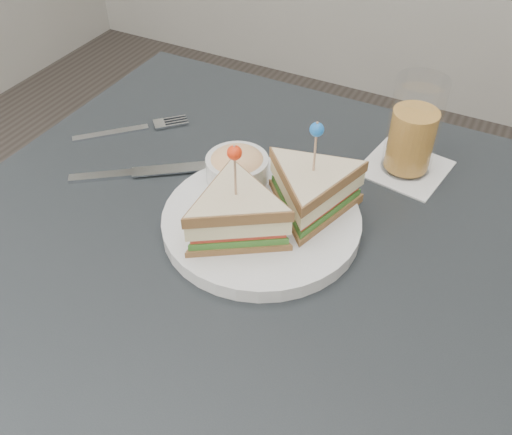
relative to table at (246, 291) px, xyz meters
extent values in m
cube|color=black|center=(0.00, 0.00, 0.06)|extent=(0.80, 0.80, 0.03)
cylinder|color=black|center=(-0.35, 0.35, -0.31)|extent=(0.04, 0.04, 0.72)
cylinder|color=black|center=(0.35, 0.35, -0.31)|extent=(0.04, 0.04, 0.72)
cylinder|color=silver|center=(0.00, 0.05, 0.08)|extent=(0.26, 0.26, 0.01)
cylinder|color=silver|center=(0.00, 0.05, 0.09)|extent=(0.26, 0.26, 0.00)
cylinder|color=tan|center=(-0.01, 0.00, 0.18)|extent=(0.00, 0.00, 0.08)
sphere|color=red|center=(-0.01, 0.00, 0.21)|extent=(0.02, 0.02, 0.02)
cylinder|color=tan|center=(0.05, 0.09, 0.18)|extent=(0.00, 0.00, 0.08)
sphere|color=#175CAE|center=(0.05, 0.09, 0.21)|extent=(0.02, 0.02, 0.02)
cylinder|color=silver|center=(-0.06, 0.10, 0.11)|extent=(0.09, 0.09, 0.04)
ellipsoid|color=#E0B772|center=(-0.06, 0.10, 0.12)|extent=(0.08, 0.08, 0.03)
cube|color=silver|center=(-0.31, 0.13, 0.08)|extent=(0.09, 0.09, 0.00)
cube|color=silver|center=(-0.25, 0.18, 0.08)|extent=(0.03, 0.03, 0.00)
cube|color=silver|center=(-0.24, 0.04, 0.08)|extent=(0.09, 0.07, 0.01)
cube|color=silver|center=(-0.17, 0.09, 0.08)|extent=(0.11, 0.09, 0.00)
cylinder|color=silver|center=(-0.12, 0.13, 0.08)|extent=(0.03, 0.03, 0.00)
cube|color=silver|center=(0.13, 0.25, 0.08)|extent=(0.13, 0.13, 0.00)
cylinder|color=#B37A32|center=(0.13, 0.25, 0.13)|extent=(0.07, 0.07, 0.09)
cylinder|color=white|center=(0.13, 0.25, 0.15)|extent=(0.08, 0.08, 0.14)
cube|color=white|center=(0.14, 0.26, 0.17)|extent=(0.02, 0.02, 0.02)
cube|color=white|center=(0.11, 0.25, 0.16)|extent=(0.02, 0.02, 0.02)
camera|label=1|loc=(0.24, -0.43, 0.57)|focal=40.00mm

